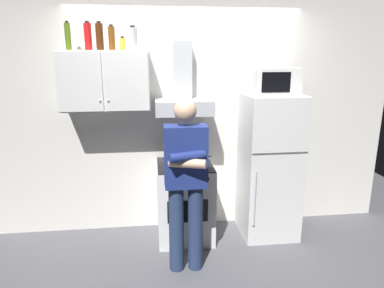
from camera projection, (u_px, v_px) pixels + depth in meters
The scene contains 15 objects.
ground_plane at pixel (192, 247), 3.67m from camera, with size 7.00×7.00×0.00m, color #4C4C51.
back_wall_tiled at pixel (186, 114), 3.91m from camera, with size 4.80×0.10×2.70m, color silver.
upper_cabinet at pixel (105, 81), 3.49m from camera, with size 0.90×0.37×0.60m.
stove_oven at pixel (185, 201), 3.79m from camera, with size 0.60×0.62×0.87m.
range_hood at pixel (183, 95), 3.62m from camera, with size 0.60×0.44×0.75m.
refrigerator at pixel (269, 166), 3.81m from camera, with size 0.60×0.62×1.60m.
microwave at pixel (274, 81), 3.59m from camera, with size 0.48×0.37×0.28m.
person_standing at pixel (186, 181), 3.09m from camera, with size 0.38×0.33×1.64m.
cooking_pot at pixel (198, 161), 3.57m from camera, with size 0.27×0.17×0.12m.
bottle_soda_red at pixel (88, 36), 3.35m from camera, with size 0.07×0.07×0.28m.
bottle_spice_jar at pixel (123, 44), 3.46m from camera, with size 0.06×0.06×0.14m.
bottle_rum_dark at pixel (100, 37), 3.35m from camera, with size 0.07×0.07×0.27m.
bottle_olive_oil at pixel (68, 36), 3.35m from camera, with size 0.06×0.06×0.28m.
bottle_beer_brown at pixel (112, 38), 3.39m from camera, with size 0.07×0.07×0.25m.
bottle_canister_steel at pixel (133, 39), 3.42m from camera, with size 0.09×0.09×0.24m.
Camera 1 is at (-0.39, -3.25, 2.00)m, focal length 31.95 mm.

